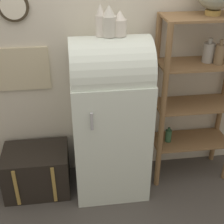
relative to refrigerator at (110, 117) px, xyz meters
The scene contains 8 objects.
ground_plane 0.82m from the refrigerator, 89.99° to the right, with size 12.00×12.00×0.00m, color #4C4742.
wall_back 0.66m from the refrigerator, 90.90° to the left, with size 7.00×0.09×2.70m.
refrigerator is the anchor object (origin of this frame).
suitcase_trunk 0.89m from the refrigerator, behind, with size 0.60×0.45×0.43m.
shelf_unit 0.83m from the refrigerator, ahead, with size 0.76×0.36×1.60m.
vase_left 0.83m from the refrigerator, behind, with size 0.07×0.07×0.24m.
vase_center 0.82m from the refrigerator, 149.82° to the left, with size 0.12×0.12×0.23m.
vase_right 0.81m from the refrigerator, ahead, with size 0.11×0.11×0.19m.
Camera 1 is at (-0.30, -2.08, 2.16)m, focal length 50.00 mm.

